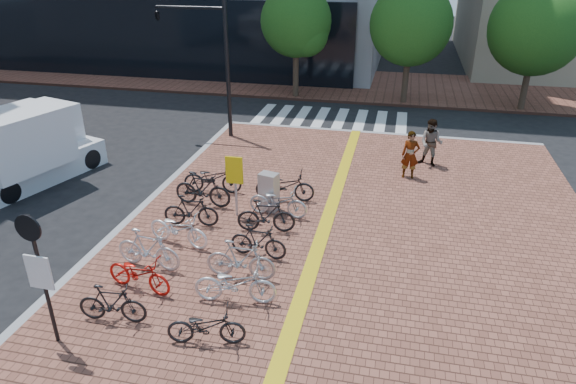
% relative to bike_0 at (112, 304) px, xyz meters
% --- Properties ---
extents(ground, '(120.00, 120.00, 0.00)m').
position_rel_bike_0_xyz_m(ground, '(1.94, 2.45, -0.62)').
color(ground, black).
rests_on(ground, ground).
extents(kerb_north, '(14.00, 0.25, 0.15)m').
position_rel_bike_0_xyz_m(kerb_north, '(4.94, 14.45, -0.55)').
color(kerb_north, gray).
rests_on(kerb_north, ground).
extents(far_sidewalk, '(70.00, 8.00, 0.15)m').
position_rel_bike_0_xyz_m(far_sidewalk, '(1.94, 23.45, -0.55)').
color(far_sidewalk, brown).
rests_on(far_sidewalk, ground).
extents(crosswalk, '(7.50, 4.00, 0.01)m').
position_rel_bike_0_xyz_m(crosswalk, '(2.44, 16.45, -0.62)').
color(crosswalk, silver).
rests_on(crosswalk, ground).
extents(street_trees, '(16.20, 4.60, 6.35)m').
position_rel_bike_0_xyz_m(street_trees, '(6.98, 19.91, 3.48)').
color(street_trees, '#38281E').
rests_on(street_trees, far_sidewalk).
extents(bike_0, '(1.61, 0.60, 0.94)m').
position_rel_bike_0_xyz_m(bike_0, '(0.00, 0.00, 0.00)').
color(bike_0, black).
rests_on(bike_0, sidewalk).
extents(bike_1, '(1.86, 0.93, 0.93)m').
position_rel_bike_0_xyz_m(bike_1, '(0.02, 1.21, -0.01)').
color(bike_1, red).
rests_on(bike_1, sidewalk).
extents(bike_2, '(1.87, 0.71, 1.10)m').
position_rel_bike_0_xyz_m(bike_2, '(-0.20, 2.16, 0.08)').
color(bike_2, silver).
rests_on(bike_2, sidewalk).
extents(bike_3, '(1.98, 1.01, 0.99)m').
position_rel_bike_0_xyz_m(bike_3, '(0.08, 3.41, 0.02)').
color(bike_3, white).
rests_on(bike_3, sidewalk).
extents(bike_4, '(1.71, 0.67, 1.00)m').
position_rel_bike_0_xyz_m(bike_4, '(0.01, 4.50, 0.03)').
color(bike_4, black).
rests_on(bike_4, sidewalk).
extents(bike_5, '(1.94, 0.65, 1.15)m').
position_rel_bike_0_xyz_m(bike_5, '(-0.15, 5.86, 0.10)').
color(bike_5, black).
rests_on(bike_5, sidewalk).
extents(bike_6, '(2.07, 0.98, 1.04)m').
position_rel_bike_0_xyz_m(bike_6, '(-0.18, 6.86, 0.05)').
color(bike_6, black).
rests_on(bike_6, sidewalk).
extents(bike_7, '(1.74, 0.90, 0.87)m').
position_rel_bike_0_xyz_m(bike_7, '(2.28, -0.21, -0.04)').
color(bike_7, black).
rests_on(bike_7, sidewalk).
extents(bike_8, '(2.01, 0.94, 1.02)m').
position_rel_bike_0_xyz_m(bike_8, '(2.44, 1.27, 0.04)').
color(bike_8, silver).
rests_on(bike_8, sidewalk).
extents(bike_9, '(1.80, 0.55, 1.07)m').
position_rel_bike_0_xyz_m(bike_9, '(2.28, 2.22, 0.06)').
color(bike_9, '#A2A2A6').
rests_on(bike_9, sidewalk).
extents(bike_10, '(1.62, 0.59, 0.95)m').
position_rel_bike_0_xyz_m(bike_10, '(2.44, 3.28, 0.00)').
color(bike_10, black).
rests_on(bike_10, sidewalk).
extents(bike_11, '(1.77, 0.74, 1.03)m').
position_rel_bike_0_xyz_m(bike_11, '(2.29, 4.66, 0.04)').
color(bike_11, black).
rests_on(bike_11, sidewalk).
extents(bike_12, '(1.91, 0.79, 0.98)m').
position_rel_bike_0_xyz_m(bike_12, '(2.39, 5.69, 0.02)').
color(bike_12, '#B1B1B6').
rests_on(bike_12, sidewalk).
extents(bike_13, '(2.00, 0.83, 1.03)m').
position_rel_bike_0_xyz_m(bike_13, '(2.35, 6.82, 0.04)').
color(bike_13, black).
rests_on(bike_13, sidewalk).
extents(pedestrian_a, '(0.65, 0.45, 1.74)m').
position_rel_bike_0_xyz_m(pedestrian_a, '(6.32, 9.64, 0.40)').
color(pedestrian_a, gray).
rests_on(pedestrian_a, sidewalk).
extents(pedestrian_b, '(1.07, 0.95, 1.82)m').
position_rel_bike_0_xyz_m(pedestrian_b, '(7.08, 10.99, 0.44)').
color(pedestrian_b, '#4D5362').
rests_on(pedestrian_b, sidewalk).
extents(utility_box, '(0.65, 0.54, 1.24)m').
position_rel_bike_0_xyz_m(utility_box, '(2.01, 6.04, 0.15)').
color(utility_box, silver).
rests_on(utility_box, sidewalk).
extents(yellow_sign, '(0.54, 0.12, 1.98)m').
position_rel_bike_0_xyz_m(yellow_sign, '(1.13, 5.39, 0.90)').
color(yellow_sign, '#B7B7BC').
rests_on(yellow_sign, sidewalk).
extents(notice_sign, '(0.57, 0.13, 3.06)m').
position_rel_bike_0_xyz_m(notice_sign, '(-0.86, -0.87, 1.46)').
color(notice_sign, black).
rests_on(notice_sign, sidewalk).
extents(traffic_light_pole, '(3.19, 1.23, 5.94)m').
position_rel_bike_0_xyz_m(traffic_light_pole, '(-2.84, 12.59, 3.63)').
color(traffic_light_pole, black).
rests_on(traffic_light_pole, sidewalk).
extents(box_truck, '(3.38, 5.23, 2.80)m').
position_rel_bike_0_xyz_m(box_truck, '(-7.05, 6.71, 0.70)').
color(box_truck, white).
rests_on(box_truck, ground).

